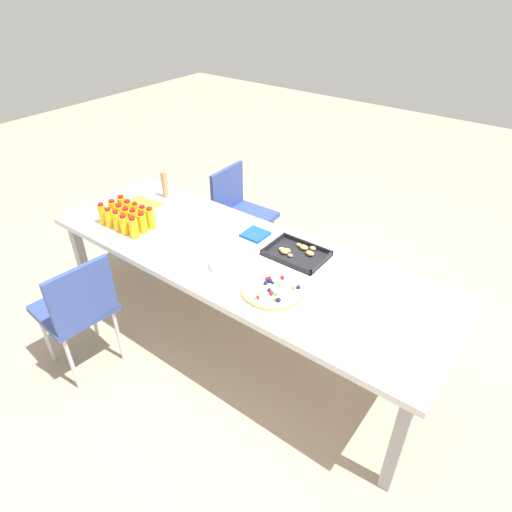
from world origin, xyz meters
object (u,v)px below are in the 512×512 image
Objects in this scene: juice_bottle_9 at (143,223)px; juice_bottle_11 at (129,210)px; juice_bottle_13 at (143,215)px; paper_folder at (141,205)px; juice_bottle_5 at (113,210)px; party_table at (239,262)px; juice_bottle_3 at (124,225)px; juice_bottle_4 at (134,228)px; fruit_pizza at (273,288)px; juice_bottle_0 at (103,214)px; napkin_stack at (255,234)px; juice_bottle_2 at (117,221)px; juice_bottle_6 at (120,214)px; juice_bottle_10 at (122,206)px; juice_bottle_14 at (151,218)px; chair_near_left at (78,306)px; juice_bottle_7 at (127,217)px; juice_bottle_1 at (109,218)px; plate_stack at (227,264)px; cardboard_tube at (165,185)px; juice_bottle_8 at (134,220)px; juice_bottle_12 at (136,212)px; chair_far_left at (239,209)px.

juice_bottle_9 is 0.23m from juice_bottle_11.
juice_bottle_13 is 0.52× the size of paper_folder.
party_table is at bearing 10.07° from juice_bottle_5.
juice_bottle_13 is (-0.00, 0.16, -0.00)m from juice_bottle_3.
juice_bottle_4 reaches higher than fruit_pizza.
juice_bottle_0 reaches higher than napkin_stack.
juice_bottle_2 is 0.07m from juice_bottle_3.
juice_bottle_6 is 0.92× the size of juice_bottle_10.
juice_bottle_14 is at bearing 91.37° from juice_bottle_4.
paper_folder is at bearing 134.39° from juice_bottle_4.
juice_bottle_3 is (-0.10, 0.49, 0.29)m from chair_near_left.
juice_bottle_7 is 0.52× the size of paper_folder.
juice_bottle_1 and juice_bottle_3 have the same top height.
juice_bottle_6 is 0.90m from plate_stack.
cardboard_tube reaches higher than juice_bottle_3.
juice_bottle_2 reaches higher than juice_bottle_5.
juice_bottle_7 is 0.91× the size of juice_bottle_8.
juice_bottle_2 is 0.99× the size of juice_bottle_10.
juice_bottle_12 is at bearing 46.30° from juice_bottle_0.
juice_bottle_1 reaches higher than napkin_stack.
chair_far_left is 6.03× the size of juice_bottle_12.
juice_bottle_8 is 0.10m from juice_bottle_14.
juice_bottle_9 is at bearing 28.73° from juice_bottle_2.
juice_bottle_4 is 0.57m from cardboard_tube.
juice_bottle_13 is at bearing 14.64° from chair_near_left.
juice_bottle_2 is at bearing -91.08° from juice_bottle_12.
fruit_pizza is at bearing -9.62° from paper_folder.
juice_bottle_13 reaches higher than paper_folder.
juice_bottle_10 reaches higher than juice_bottle_12.
juice_bottle_13 is (0.07, 0.00, -0.00)m from juice_bottle_12.
juice_bottle_10 is 0.07m from juice_bottle_11.
cardboard_tube is at bearing 112.63° from juice_bottle_8.
juice_bottle_1 is at bearing -67.95° from juice_bottle_10.
chair_far_left is at bearing 60.11° from cardboard_tube.
juice_bottle_0 is 1.32m from fruit_pizza.
juice_bottle_0 is 0.07m from juice_bottle_1.
juice_bottle_1 is at bearing -93.72° from juice_bottle_11.
party_table is 19.19× the size of juice_bottle_11.
juice_bottle_10 is 0.37m from cardboard_tube.
juice_bottle_1 is at bearing -163.98° from party_table.
chair_near_left is at bearing -149.47° from fruit_pizza.
juice_bottle_13 is 0.08m from juice_bottle_14.
juice_bottle_14 is at bearing 33.31° from juice_bottle_1.
juice_bottle_11 is 0.89m from napkin_stack.
napkin_stack is at bearing 20.00° from juice_bottle_10.
juice_bottle_10 is (-0.33, -0.86, 0.29)m from chair_far_left.
juice_bottle_14 is at bearing -55.25° from cardboard_tube.
juice_bottle_6 is at bearing -162.84° from juice_bottle_14.
juice_bottle_9 is 0.30m from juice_bottle_10.
juice_bottle_2 is at bearing -64.66° from paper_folder.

